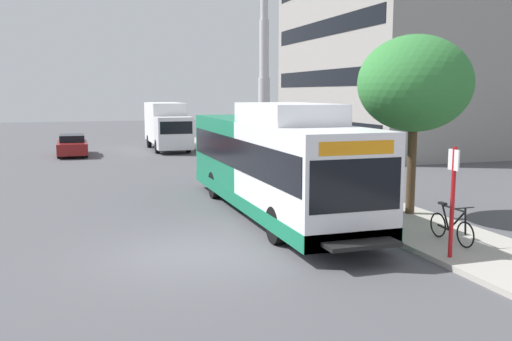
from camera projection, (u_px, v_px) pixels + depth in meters
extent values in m
plane|color=#4C4C51|center=(143.00, 198.00, 21.20)|extent=(120.00, 120.00, 0.00)
cube|color=#A8A399|center=(334.00, 195.00, 21.46)|extent=(3.00, 56.00, 0.14)
cube|color=white|center=(306.00, 175.00, 15.57)|extent=(2.54, 5.80, 2.73)
cube|color=#14724C|center=(245.00, 154.00, 21.03)|extent=(2.54, 5.80, 2.73)
cube|color=#14724C|center=(271.00, 197.00, 18.46)|extent=(2.57, 11.60, 0.44)
cube|color=black|center=(271.00, 152.00, 18.25)|extent=(2.58, 11.25, 0.96)
cube|color=black|center=(355.00, 185.00, 12.86)|extent=(2.34, 0.10, 1.24)
cube|color=orange|center=(356.00, 148.00, 12.73)|extent=(1.91, 0.08, 0.32)
cube|color=white|center=(288.00, 113.00, 16.71)|extent=(2.16, 4.06, 0.60)
cube|color=black|center=(362.00, 244.00, 12.67)|extent=(1.78, 0.60, 0.10)
cylinder|color=black|center=(277.00, 225.00, 14.74)|extent=(0.30, 1.00, 1.00)
cylinder|color=black|center=(353.00, 219.00, 15.43)|extent=(0.30, 1.00, 1.00)
cylinder|color=black|center=(215.00, 185.00, 21.12)|extent=(0.30, 1.00, 1.00)
cylinder|color=black|center=(271.00, 182.00, 21.82)|extent=(0.30, 1.00, 1.00)
cylinder|color=red|center=(452.00, 203.00, 12.93)|extent=(0.10, 0.10, 2.60)
cube|color=white|center=(454.00, 160.00, 12.79)|extent=(0.04, 0.36, 0.48)
torus|color=black|center=(465.00, 235.00, 13.86)|extent=(0.04, 0.66, 0.66)
torus|color=black|center=(438.00, 225.00, 14.89)|extent=(0.04, 0.66, 0.66)
cylinder|color=black|center=(457.00, 221.00, 14.15)|extent=(0.05, 0.64, 0.64)
cylinder|color=black|center=(446.00, 217.00, 14.57)|extent=(0.05, 0.34, 0.62)
cylinder|color=black|center=(454.00, 208.00, 14.25)|extent=(0.05, 0.90, 0.05)
cylinder|color=black|center=(443.00, 227.00, 14.68)|extent=(0.05, 0.45, 0.08)
cylinder|color=black|center=(465.00, 221.00, 13.83)|extent=(0.05, 0.10, 0.67)
cylinder|color=black|center=(465.00, 208.00, 13.81)|extent=(0.52, 0.03, 0.03)
cube|color=black|center=(443.00, 203.00, 14.67)|extent=(0.12, 0.24, 0.06)
cylinder|color=#4C3823|center=(411.00, 170.00, 17.67)|extent=(0.28, 0.28, 2.79)
ellipsoid|color=#337A38|center=(415.00, 83.00, 17.29)|extent=(3.52, 3.52, 2.99)
cube|color=maroon|center=(72.00, 147.00, 35.34)|extent=(1.80, 4.50, 0.70)
cube|color=black|center=(72.00, 139.00, 35.37)|extent=(1.48, 2.34, 0.56)
cylinder|color=black|center=(59.00, 153.00, 33.86)|extent=(0.20, 0.64, 0.64)
cylinder|color=black|center=(86.00, 152.00, 34.35)|extent=(0.20, 0.64, 0.64)
cylinder|color=black|center=(60.00, 149.00, 36.40)|extent=(0.20, 0.64, 0.64)
cylinder|color=black|center=(85.00, 148.00, 36.89)|extent=(0.20, 0.64, 0.64)
cube|color=silver|center=(174.00, 133.00, 36.44)|extent=(2.30, 2.00, 2.10)
cube|color=white|center=(165.00, 122.00, 39.66)|extent=(2.30, 5.00, 2.70)
cube|color=black|center=(176.00, 128.00, 35.47)|extent=(2.07, 0.08, 0.80)
cylinder|color=black|center=(157.00, 146.00, 36.66)|extent=(0.26, 0.92, 0.92)
cylinder|color=black|center=(188.00, 146.00, 37.29)|extent=(0.26, 0.92, 0.92)
cylinder|color=black|center=(149.00, 141.00, 40.56)|extent=(0.26, 0.92, 0.92)
cylinder|color=black|center=(177.00, 141.00, 41.19)|extent=(0.26, 0.92, 0.92)
cube|color=black|center=(386.00, 126.00, 39.62)|extent=(10.08, 15.79, 1.10)
cube|color=black|center=(388.00, 79.00, 39.16)|extent=(10.08, 15.79, 1.10)
cube|color=black|center=(389.00, 31.00, 38.71)|extent=(10.08, 15.79, 1.10)
cylinder|color=#B7B7BC|center=(264.00, 106.00, 53.21)|extent=(1.10, 1.10, 5.35)
cylinder|color=#B7B7BC|center=(264.00, 49.00, 52.47)|extent=(0.91, 0.91, 5.35)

